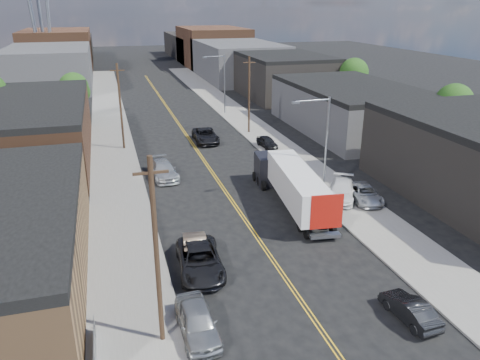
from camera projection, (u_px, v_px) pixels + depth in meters
ground at (174, 117)px, 71.07m from camera, size 260.00×260.00×0.00m
centerline at (193, 144)px, 57.60m from camera, size 0.32×120.00×0.01m
sidewalk_left at (113, 150)px, 55.10m from camera, size 5.00×140.00×0.15m
sidewalk_right at (265, 137)px, 60.05m from camera, size 5.00×140.00×0.15m
warehouse_brown at (30, 130)px, 50.84m from camera, size 12.00×26.00×6.60m
industrial_right_b at (351, 107)px, 63.15m from camera, size 14.00×24.00×6.10m
industrial_right_c at (282, 75)px, 86.23m from camera, size 14.00×22.00×7.60m
skyline_left_a at (50, 67)px, 95.85m from camera, size 16.00×30.00×8.00m
skyline_right_a at (237, 60)px, 106.28m from camera, size 16.00×30.00×8.00m
skyline_left_b at (58, 50)px, 117.94m from camera, size 16.00×26.00×10.00m
skyline_right_b at (212, 47)px, 128.37m from camera, size 16.00×26.00×10.00m
skyline_left_c at (64, 50)px, 136.43m from camera, size 16.00×40.00×7.00m
skyline_right_c at (198, 46)px, 146.86m from camera, size 16.00×40.00×7.00m
streetlight_near at (322, 140)px, 39.74m from camera, size 3.39×0.25×9.00m
streetlight_far at (222, 80)px, 71.16m from camera, size 3.39×0.25×9.00m
utility_pole_left_near at (157, 253)px, 22.22m from camera, size 1.60×0.26×10.00m
utility_pole_left_far at (120, 106)px, 53.64m from camera, size 1.60×0.26×10.00m
utility_pole_right at (249, 94)px, 60.61m from camera, size 1.60×0.26×10.00m
tree_left_far at (74, 89)px, 67.61m from camera, size 4.35×4.20×6.97m
tree_right_near at (454, 105)px, 55.63m from camera, size 4.60×4.48×7.44m
tree_right_far at (354, 75)px, 77.07m from camera, size 4.85×4.76×7.91m
semi_truck at (290, 182)px, 39.47m from camera, size 3.65×14.30×3.68m
car_left_a at (197, 322)px, 24.23m from camera, size 1.96×4.70×1.59m
car_left_b at (196, 251)px, 31.30m from camera, size 2.08×4.59×1.46m
car_left_c at (200, 260)px, 29.97m from camera, size 3.16×6.11×1.65m
car_left_d at (163, 170)px, 46.20m from camera, size 2.78×5.80×1.63m
car_right_oncoming at (410, 309)px, 25.46m from camera, size 1.63×3.97×1.28m
car_right_lot_a at (364, 193)px, 40.45m from camera, size 3.00×5.20×1.36m
car_right_lot_b at (342, 190)px, 40.84m from camera, size 4.53×5.64×1.53m
car_right_lot_c at (267, 142)px, 55.56m from camera, size 1.87×3.89×1.28m
car_ahead_truck at (205, 136)px, 58.05m from camera, size 2.96×6.04×1.65m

